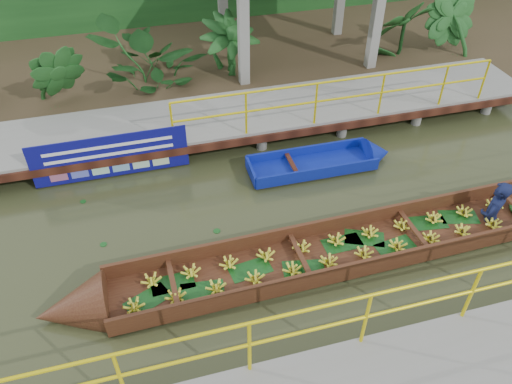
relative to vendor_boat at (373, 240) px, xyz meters
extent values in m
plane|color=#2A2F17|center=(-2.06, 0.94, -0.22)|extent=(80.00, 80.00, 0.00)
cube|color=#372E1B|center=(-2.06, 8.44, 0.00)|extent=(30.00, 8.00, 0.45)
cube|color=gray|center=(-2.06, 4.44, 0.28)|extent=(16.00, 2.00, 0.15)
cube|color=black|center=(-2.06, 3.44, 0.20)|extent=(16.00, 0.12, 0.18)
cylinder|color=#DAC30B|center=(0.69, 3.49, 1.35)|extent=(7.50, 0.05, 0.05)
cylinder|color=#DAC30B|center=(0.69, 3.49, 0.90)|extent=(7.50, 0.05, 0.05)
cylinder|color=#DAC30B|center=(0.69, 3.49, 0.85)|extent=(0.05, 0.05, 1.00)
cylinder|color=gray|center=(-6.06, 3.64, 0.00)|extent=(0.24, 0.24, 0.55)
cylinder|color=gray|center=(-6.06, 5.24, 0.00)|extent=(0.24, 0.24, 0.55)
cylinder|color=gray|center=(-4.06, 3.64, 0.00)|extent=(0.24, 0.24, 0.55)
cylinder|color=gray|center=(-4.06, 5.24, 0.00)|extent=(0.24, 0.24, 0.55)
cylinder|color=gray|center=(-2.06, 3.64, 0.00)|extent=(0.24, 0.24, 0.55)
cylinder|color=gray|center=(-2.06, 5.24, 0.00)|extent=(0.24, 0.24, 0.55)
cylinder|color=gray|center=(-0.06, 3.64, 0.00)|extent=(0.24, 0.24, 0.55)
cylinder|color=gray|center=(-0.06, 5.24, 0.00)|extent=(0.24, 0.24, 0.55)
cylinder|color=gray|center=(1.94, 3.64, 0.00)|extent=(0.24, 0.24, 0.55)
cylinder|color=gray|center=(1.94, 5.24, 0.00)|extent=(0.24, 0.24, 0.55)
cylinder|color=gray|center=(3.94, 3.64, 0.00)|extent=(0.24, 0.24, 0.55)
cylinder|color=gray|center=(3.94, 5.24, 0.00)|extent=(0.24, 0.24, 0.55)
cylinder|color=gray|center=(-2.06, 3.64, 0.00)|extent=(0.24, 0.24, 0.55)
cylinder|color=#DAC30B|center=(-1.06, -2.11, 1.43)|extent=(10.00, 0.05, 0.05)
cylinder|color=#DAC30B|center=(-1.06, -2.11, 0.98)|extent=(10.00, 0.05, 0.05)
cylinder|color=#DAC30B|center=(-1.06, -2.11, 0.93)|extent=(0.05, 0.05, 1.00)
cube|color=gray|center=(-0.86, 6.04, 1.38)|extent=(0.25, 0.25, 2.80)
cube|color=gray|center=(2.74, 6.04, 1.38)|extent=(0.25, 0.25, 2.80)
cube|color=gray|center=(-0.86, 8.44, 1.38)|extent=(0.25, 0.25, 2.80)
cube|color=#39180F|center=(-0.27, -0.01, -0.16)|extent=(8.98, 1.30, 0.07)
cube|color=#39180F|center=(-0.28, 0.55, 0.00)|extent=(8.96, 0.24, 0.38)
cube|color=#39180F|center=(-0.26, -0.57, 0.00)|extent=(8.96, 0.24, 0.38)
cone|color=#39180F|center=(-5.26, -0.10, -0.07)|extent=(1.14, 1.10, 1.07)
imported|color=#0E1436|center=(2.52, 0.05, 0.73)|extent=(0.75, 0.69, 1.71)
cube|color=navy|center=(-0.22, 2.55, -0.13)|extent=(2.76, 0.85, 0.09)
cube|color=navy|center=(-0.22, 2.96, -0.02)|extent=(2.75, 0.08, 0.28)
cube|color=navy|center=(-0.23, 2.13, -0.02)|extent=(2.75, 0.08, 0.28)
cube|color=navy|center=(-1.60, 2.56, -0.02)|extent=(0.06, 0.83, 0.28)
cone|color=navy|center=(1.34, 2.53, -0.08)|extent=(0.56, 0.78, 0.77)
cube|color=black|center=(-0.68, 2.55, 0.02)|extent=(0.10, 0.83, 0.05)
cube|color=navy|center=(-4.42, 3.42, 0.33)|extent=(3.24, 0.03, 1.01)
cube|color=white|center=(-4.42, 3.40, 0.60)|extent=(2.63, 0.01, 0.07)
cube|color=white|center=(-4.42, 3.40, 0.40)|extent=(2.63, 0.01, 0.07)
imported|color=#123914|center=(-5.59, 6.24, 1.07)|extent=(1.36, 1.36, 1.69)
imported|color=#123914|center=(-3.09, 6.24, 1.07)|extent=(1.36, 1.36, 1.69)
imported|color=#123914|center=(-1.09, 6.24, 1.07)|extent=(1.36, 1.36, 1.69)
imported|color=#123914|center=(3.91, 6.24, 1.07)|extent=(1.36, 1.36, 1.69)
imported|color=#123914|center=(5.41, 6.24, 1.07)|extent=(1.36, 1.36, 1.69)
camera|label=1|loc=(-3.72, -5.57, 6.47)|focal=35.00mm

